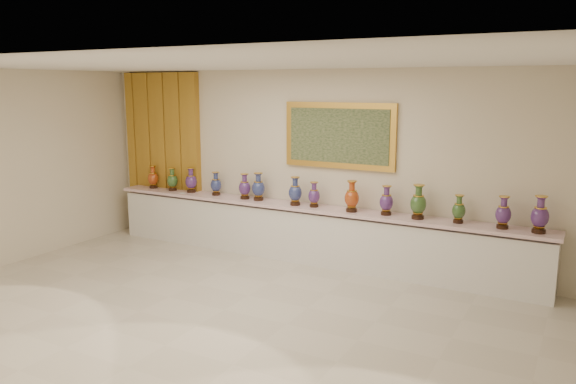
% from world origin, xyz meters
% --- Properties ---
extents(ground, '(8.00, 8.00, 0.00)m').
position_xyz_m(ground, '(0.00, 0.00, 0.00)').
color(ground, beige).
rests_on(ground, ground).
extents(room, '(8.00, 8.00, 8.00)m').
position_xyz_m(room, '(-2.47, 2.44, 1.58)').
color(room, beige).
rests_on(room, ground).
extents(counter, '(7.28, 0.48, 0.90)m').
position_xyz_m(counter, '(0.00, 2.27, 0.44)').
color(counter, white).
rests_on(counter, ground).
extents(vase_0, '(0.24, 0.24, 0.41)m').
position_xyz_m(vase_0, '(-3.16, 2.28, 1.08)').
color(vase_0, black).
rests_on(vase_0, counter).
extents(vase_1, '(0.19, 0.19, 0.41)m').
position_xyz_m(vase_1, '(-2.69, 2.26, 1.08)').
color(vase_1, black).
rests_on(vase_1, counter).
extents(vase_2, '(0.22, 0.22, 0.44)m').
position_xyz_m(vase_2, '(-2.29, 2.29, 1.10)').
color(vase_2, black).
rests_on(vase_2, counter).
extents(vase_3, '(0.19, 0.19, 0.40)m').
position_xyz_m(vase_3, '(-1.75, 2.28, 1.08)').
color(vase_3, black).
rests_on(vase_3, counter).
extents(vase_4, '(0.25, 0.25, 0.42)m').
position_xyz_m(vase_4, '(-1.15, 2.25, 1.09)').
color(vase_4, black).
rests_on(vase_4, counter).
extents(vase_5, '(0.27, 0.27, 0.46)m').
position_xyz_m(vase_5, '(-0.89, 2.26, 1.10)').
color(vase_5, black).
rests_on(vase_5, counter).
extents(vase_6, '(0.22, 0.22, 0.45)m').
position_xyz_m(vase_6, '(-0.18, 2.22, 1.10)').
color(vase_6, black).
rests_on(vase_6, counter).
extents(vase_7, '(0.18, 0.18, 0.39)m').
position_xyz_m(vase_7, '(0.14, 2.24, 1.08)').
color(vase_7, black).
rests_on(vase_7, counter).
extents(vase_8, '(0.28, 0.28, 0.47)m').
position_xyz_m(vase_8, '(0.77, 2.21, 1.11)').
color(vase_8, black).
rests_on(vase_8, counter).
extents(vase_9, '(0.24, 0.24, 0.43)m').
position_xyz_m(vase_9, '(1.29, 2.26, 1.09)').
color(vase_9, black).
rests_on(vase_9, counter).
extents(vase_10, '(0.29, 0.29, 0.49)m').
position_xyz_m(vase_10, '(1.77, 2.24, 1.12)').
color(vase_10, black).
rests_on(vase_10, counter).
extents(vase_11, '(0.20, 0.20, 0.39)m').
position_xyz_m(vase_11, '(2.32, 2.27, 1.07)').
color(vase_11, black).
rests_on(vase_11, counter).
extents(vase_12, '(0.21, 0.21, 0.43)m').
position_xyz_m(vase_12, '(2.90, 2.24, 1.09)').
color(vase_12, black).
rests_on(vase_12, counter).
extents(vase_13, '(0.26, 0.26, 0.48)m').
position_xyz_m(vase_13, '(3.34, 2.23, 1.12)').
color(vase_13, black).
rests_on(vase_13, counter).
extents(label_card, '(0.10, 0.06, 0.00)m').
position_xyz_m(label_card, '(-2.37, 2.13, 0.90)').
color(label_card, white).
rests_on(label_card, counter).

